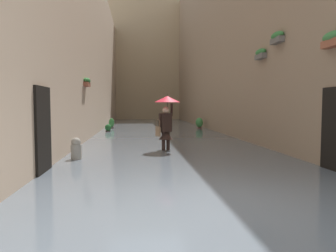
# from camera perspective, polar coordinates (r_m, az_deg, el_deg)

# --- Properties ---
(ground_plane) EXTENTS (73.71, 73.71, 0.00)m
(ground_plane) POSITION_cam_1_polar(r_m,az_deg,el_deg) (19.80, -2.06, -1.35)
(ground_plane) COLOR gray
(flood_water) EXTENTS (7.65, 35.48, 0.21)m
(flood_water) POSITION_cam_1_polar(r_m,az_deg,el_deg) (19.79, -2.07, -1.04)
(flood_water) COLOR slate
(flood_water) RESTS_ON ground_plane
(building_facade_left) EXTENTS (2.04, 33.48, 12.87)m
(building_facade_left) POSITION_cam_1_polar(r_m,az_deg,el_deg) (20.98, 10.29, 16.56)
(building_facade_left) COLOR gray
(building_facade_left) RESTS_ON ground_plane
(building_facade_right) EXTENTS (2.04, 33.48, 9.90)m
(building_facade_right) POSITION_cam_1_polar(r_m,az_deg,el_deg) (20.17, -14.77, 12.72)
(building_facade_right) COLOR tan
(building_facade_right) RESTS_ON ground_plane
(building_facade_far) EXTENTS (10.45, 1.80, 13.29)m
(building_facade_far) POSITION_cam_1_polar(r_m,az_deg,el_deg) (35.68, -3.73, 11.63)
(building_facade_far) COLOR tan
(building_facade_far) RESTS_ON ground_plane
(person_wading) EXTENTS (0.90, 0.90, 2.16)m
(person_wading) POSITION_cam_1_polar(r_m,az_deg,el_deg) (10.89, -0.29, 2.09)
(person_wading) COLOR #2D2319
(person_wading) RESTS_ON ground_plane
(potted_plant_far_right) EXTENTS (0.36, 0.36, 0.90)m
(potted_plant_far_right) POSITION_cam_1_polar(r_m,az_deg,el_deg) (21.47, -10.13, 0.28)
(potted_plant_far_right) COLOR #66605B
(potted_plant_far_right) RESTS_ON ground_plane
(potted_plant_near_right) EXTENTS (0.37, 0.37, 0.65)m
(potted_plant_near_right) POSITION_cam_1_polar(r_m,az_deg,el_deg) (18.95, -10.72, -0.56)
(potted_plant_near_right) COLOR #66605B
(potted_plant_near_right) RESTS_ON ground_plane
(potted_plant_far_left) EXTENTS (0.50, 0.50, 0.92)m
(potted_plant_far_left) POSITION_cam_1_polar(r_m,az_deg,el_deg) (21.31, 5.66, 0.41)
(potted_plant_far_left) COLOR brown
(potted_plant_far_left) RESTS_ON ground_plane
(mooring_bollard) EXTENTS (0.30, 0.30, 0.84)m
(mooring_bollard) POSITION_cam_1_polar(r_m,az_deg,el_deg) (9.52, -16.20, -4.54)
(mooring_bollard) COLOR gray
(mooring_bollard) RESTS_ON ground_plane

